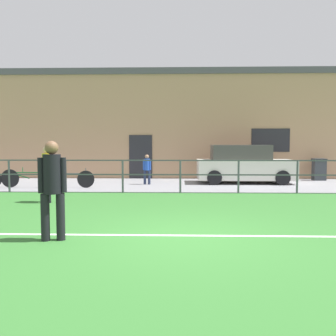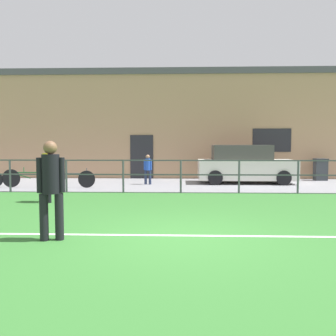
{
  "view_description": "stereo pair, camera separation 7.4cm",
  "coord_description": "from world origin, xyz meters",
  "px_view_note": "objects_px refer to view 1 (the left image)",
  "views": [
    {
      "loc": [
        -0.03,
        -6.77,
        1.74
      ],
      "look_at": [
        -0.35,
        3.63,
        1.03
      ],
      "focal_mm": 39.72,
      "sensor_mm": 36.0,
      "label": 1
    },
    {
      "loc": [
        0.05,
        -6.77,
        1.74
      ],
      "look_at": [
        -0.35,
        3.63,
        1.03
      ],
      "focal_mm": 39.72,
      "sensor_mm": 36.0,
      "label": 2
    }
  ],
  "objects_px": {
    "player_striker": "(47,170)",
    "spectator_child": "(147,168)",
    "parked_car_red": "(244,165)",
    "trash_bin_0": "(319,169)",
    "bicycle_parked_1": "(66,179)",
    "bicycle_parked_0": "(30,178)",
    "player_goalkeeper": "(52,184)"
  },
  "relations": [
    {
      "from": "player_striker",
      "to": "spectator_child",
      "type": "xyz_separation_m",
      "value": [
        2.49,
        4.57,
        -0.22
      ]
    },
    {
      "from": "parked_car_red",
      "to": "trash_bin_0",
      "type": "distance_m",
      "value": 3.85
    },
    {
      "from": "bicycle_parked_1",
      "to": "spectator_child",
      "type": "bearing_deg",
      "value": 22.35
    },
    {
      "from": "bicycle_parked_0",
      "to": "spectator_child",
      "type": "bearing_deg",
      "value": 15.63
    },
    {
      "from": "player_striker",
      "to": "bicycle_parked_1",
      "type": "relative_size",
      "value": 0.76
    },
    {
      "from": "parked_car_red",
      "to": "bicycle_parked_1",
      "type": "bearing_deg",
      "value": -164.72
    },
    {
      "from": "spectator_child",
      "to": "bicycle_parked_1",
      "type": "relative_size",
      "value": 0.57
    },
    {
      "from": "parked_car_red",
      "to": "bicycle_parked_1",
      "type": "distance_m",
      "value": 7.34
    },
    {
      "from": "spectator_child",
      "to": "bicycle_parked_0",
      "type": "bearing_deg",
      "value": 20.75
    },
    {
      "from": "parked_car_red",
      "to": "spectator_child",
      "type": "bearing_deg",
      "value": -170.23
    },
    {
      "from": "spectator_child",
      "to": "bicycle_parked_1",
      "type": "height_order",
      "value": "spectator_child"
    },
    {
      "from": "bicycle_parked_0",
      "to": "bicycle_parked_1",
      "type": "height_order",
      "value": "bicycle_parked_0"
    },
    {
      "from": "spectator_child",
      "to": "bicycle_parked_1",
      "type": "bearing_deg",
      "value": 27.47
    },
    {
      "from": "player_goalkeeper",
      "to": "bicycle_parked_1",
      "type": "relative_size",
      "value": 0.82
    },
    {
      "from": "player_striker",
      "to": "bicycle_parked_1",
      "type": "bearing_deg",
      "value": -17.29
    },
    {
      "from": "parked_car_red",
      "to": "bicycle_parked_1",
      "type": "height_order",
      "value": "parked_car_red"
    },
    {
      "from": "player_goalkeeper",
      "to": "bicycle_parked_0",
      "type": "distance_m",
      "value": 8.32
    },
    {
      "from": "parked_car_red",
      "to": "bicycle_parked_1",
      "type": "xyz_separation_m",
      "value": [
        -7.07,
        -1.93,
        -0.42
      ]
    },
    {
      "from": "player_goalkeeper",
      "to": "player_striker",
      "type": "xyz_separation_m",
      "value": [
        -1.59,
        4.18,
        -0.07
      ]
    },
    {
      "from": "player_goalkeeper",
      "to": "bicycle_parked_0",
      "type": "xyz_separation_m",
      "value": [
        -3.49,
        7.53,
        -0.62
      ]
    },
    {
      "from": "spectator_child",
      "to": "parked_car_red",
      "type": "xyz_separation_m",
      "value": [
        4.08,
        0.7,
        0.07
      ]
    },
    {
      "from": "bicycle_parked_0",
      "to": "bicycle_parked_1",
      "type": "relative_size",
      "value": 1.04
    },
    {
      "from": "player_striker",
      "to": "bicycle_parked_1",
      "type": "xyz_separation_m",
      "value": [
        -0.5,
        3.35,
        -0.58
      ]
    },
    {
      "from": "bicycle_parked_0",
      "to": "trash_bin_0",
      "type": "distance_m",
      "value": 12.52
    },
    {
      "from": "player_goalkeeper",
      "to": "player_striker",
      "type": "height_order",
      "value": "player_goalkeeper"
    },
    {
      "from": "bicycle_parked_0",
      "to": "trash_bin_0",
      "type": "height_order",
      "value": "trash_bin_0"
    },
    {
      "from": "player_goalkeeper",
      "to": "player_striker",
      "type": "bearing_deg",
      "value": -81.96
    },
    {
      "from": "player_goalkeeper",
      "to": "trash_bin_0",
      "type": "height_order",
      "value": "player_goalkeeper"
    },
    {
      "from": "bicycle_parked_1",
      "to": "trash_bin_0",
      "type": "height_order",
      "value": "trash_bin_0"
    },
    {
      "from": "player_goalkeeper",
      "to": "bicycle_parked_1",
      "type": "xyz_separation_m",
      "value": [
        -2.09,
        7.53,
        -0.64
      ]
    },
    {
      "from": "player_goalkeeper",
      "to": "bicycle_parked_0",
      "type": "bearing_deg",
      "value": -77.9
    },
    {
      "from": "player_striker",
      "to": "bicycle_parked_1",
      "type": "distance_m",
      "value": 3.43
    }
  ]
}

